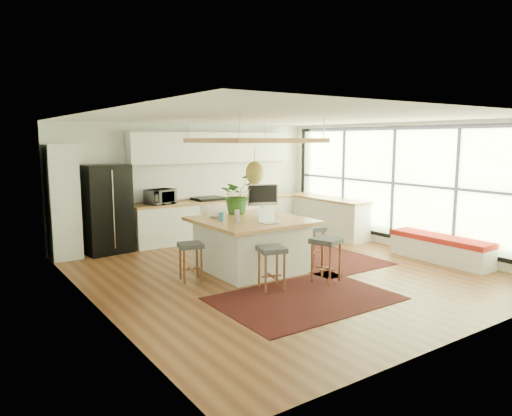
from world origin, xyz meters
TOP-DOWN VIEW (x-y plane):
  - floor at (0.00, 0.00)m, footprint 7.00×7.00m
  - ceiling at (0.00, 0.00)m, footprint 7.00×7.00m
  - wall_back at (0.00, 3.50)m, footprint 6.50×0.00m
  - wall_front at (0.00, -3.50)m, footprint 6.50×0.00m
  - wall_left at (-3.25, 0.00)m, footprint 0.00×7.00m
  - wall_right at (3.25, 0.00)m, footprint 0.00×7.00m
  - window_wall at (3.22, 0.00)m, footprint 0.10×6.20m
  - pantry at (-2.95, 3.18)m, footprint 0.55×0.60m
  - back_counter_base at (0.55, 3.18)m, footprint 4.20×0.60m
  - back_counter_top at (0.55, 3.18)m, footprint 4.24×0.64m
  - backsplash at (0.55, 3.48)m, footprint 4.20×0.02m
  - upper_cabinets at (0.55, 3.32)m, footprint 4.20×0.34m
  - range at (0.30, 3.18)m, footprint 0.76×0.62m
  - right_counter_base at (2.93, 2.00)m, footprint 0.60×2.50m
  - right_counter_top at (2.93, 2.00)m, footprint 0.64×2.54m
  - window_bench at (2.95, -1.20)m, footprint 0.52×2.00m
  - ceiling_panel at (-0.30, 0.40)m, footprint 1.86×1.86m
  - rug_near at (-0.61, -1.37)m, footprint 2.60×1.80m
  - rug_right at (1.23, 0.41)m, footprint 1.80×2.60m
  - fridge at (-2.12, 3.18)m, footprint 0.99×0.82m
  - island at (-0.37, 0.40)m, footprint 1.85×1.85m
  - stool_near_left at (-0.75, -0.72)m, footprint 0.49×0.49m
  - stool_near_right at (0.23, -0.91)m, footprint 0.55×0.55m
  - stool_right_front at (0.78, 0.09)m, footprint 0.51×0.51m
  - stool_right_back at (0.83, 0.90)m, footprint 0.41×0.41m
  - stool_left_side at (-1.59, 0.39)m, footprint 0.45×0.45m
  - laptop at (-0.33, -0.13)m, footprint 0.39×0.41m
  - monitor at (0.21, 0.86)m, footprint 0.65×0.43m
  - microwave at (-0.94, 3.13)m, footprint 0.67×0.48m
  - island_plant at (-0.27, 1.04)m, footprint 0.80×0.86m
  - island_bowl at (-0.87, 0.86)m, footprint 0.28×0.28m
  - island_bottle_0 at (-0.92, 0.50)m, footprint 0.07×0.07m
  - island_bottle_1 at (-0.77, 0.25)m, footprint 0.07×0.07m

SIDE VIEW (x-z plane):
  - floor at x=0.00m, z-range 0.00..0.00m
  - rug_near at x=-0.61m, z-range 0.00..0.01m
  - rug_right at x=1.23m, z-range 0.00..0.01m
  - window_bench at x=2.95m, z-range 0.00..0.50m
  - stool_near_left at x=-0.75m, z-range 0.02..0.69m
  - stool_near_right at x=0.23m, z-range -0.01..0.72m
  - stool_right_front at x=0.78m, z-range -0.01..0.72m
  - stool_right_back at x=0.83m, z-range 0.04..0.67m
  - stool_left_side at x=-1.59m, z-range 0.03..0.68m
  - back_counter_base at x=0.55m, z-range 0.00..0.88m
  - right_counter_base at x=2.93m, z-range 0.00..0.88m
  - island at x=-0.37m, z-range 0.00..0.93m
  - range at x=0.30m, z-range 0.00..1.00m
  - back_counter_top at x=0.55m, z-range 0.88..0.93m
  - right_counter_top at x=2.93m, z-range 0.88..0.93m
  - fridge at x=-2.12m, z-range 0.01..1.84m
  - island_bowl at x=-0.87m, z-range 0.93..0.98m
  - island_bottle_0 at x=-0.92m, z-range 0.93..1.12m
  - island_bottle_1 at x=-0.77m, z-range 0.93..1.12m
  - laptop at x=-0.33m, z-range 0.91..1.19m
  - pantry at x=-2.95m, z-range 0.00..2.25m
  - microwave at x=-0.94m, z-range 0.93..1.33m
  - monitor at x=0.21m, z-range 0.91..1.47m
  - island_plant at x=-0.27m, z-range 0.93..1.51m
  - wall_back at x=0.00m, z-range -1.90..4.60m
  - wall_front at x=0.00m, z-range -1.90..4.60m
  - wall_left at x=-3.25m, z-range -2.15..4.85m
  - wall_right at x=3.25m, z-range -2.15..4.85m
  - backsplash at x=0.55m, z-range 0.95..1.75m
  - window_wall at x=3.22m, z-range 0.10..2.70m
  - ceiling_panel at x=-0.30m, z-range 1.65..2.45m
  - upper_cabinets at x=0.55m, z-range 1.80..2.50m
  - ceiling at x=0.00m, z-range 2.70..2.70m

